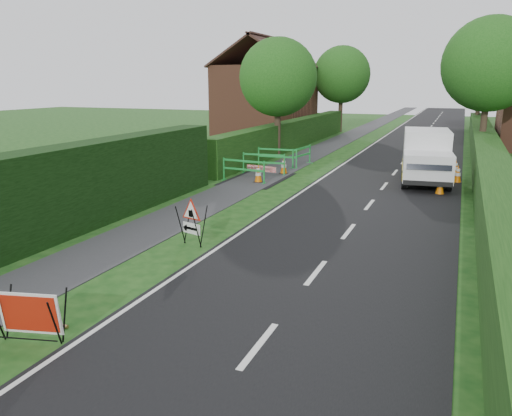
% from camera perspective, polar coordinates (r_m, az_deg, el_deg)
% --- Properties ---
extents(ground, '(120.00, 120.00, 0.00)m').
position_cam_1_polar(ground, '(11.57, -6.61, -7.39)').
color(ground, '#133F12').
rests_on(ground, ground).
extents(road_surface, '(6.00, 90.00, 0.02)m').
position_cam_1_polar(road_surface, '(44.67, 18.81, 8.04)').
color(road_surface, black).
rests_on(road_surface, ground).
extents(footpath, '(2.00, 90.00, 0.02)m').
position_cam_1_polar(footpath, '(45.35, 11.80, 8.58)').
color(footpath, '#2D2D30').
rests_on(footpath, ground).
extents(hedge_west_near, '(1.10, 18.00, 2.50)m').
position_cam_1_polar(hedge_west_near, '(14.55, -24.20, -4.03)').
color(hedge_west_near, black).
rests_on(hedge_west_near, ground).
extents(hedge_west_far, '(1.00, 24.00, 1.80)m').
position_cam_1_polar(hedge_west_far, '(33.30, 4.15, 6.87)').
color(hedge_west_far, '#14380F').
rests_on(hedge_west_far, ground).
extents(hedge_east, '(1.20, 50.00, 1.50)m').
position_cam_1_polar(hedge_east, '(25.77, 24.73, 3.44)').
color(hedge_east, '#14380F').
rests_on(hedge_east, ground).
extents(house_west, '(7.50, 7.40, 7.88)m').
position_cam_1_polar(house_west, '(42.26, 1.11, 12.40)').
color(house_west, brown).
rests_on(house_west, ground).
extents(tree_nw, '(4.40, 4.40, 6.70)m').
position_cam_1_polar(tree_nw, '(29.11, 2.54, 14.69)').
color(tree_nw, '#2D2116').
rests_on(tree_nw, ground).
extents(tree_ne, '(5.20, 5.20, 7.79)m').
position_cam_1_polar(tree_ne, '(31.42, 25.20, 14.63)').
color(tree_ne, '#2D2116').
rests_on(tree_ne, ground).
extents(tree_fw, '(4.80, 4.80, 7.24)m').
position_cam_1_polar(tree_fw, '(44.50, 9.79, 14.79)').
color(tree_fw, '#2D2116').
rests_on(tree_fw, ground).
extents(tree_fe, '(4.20, 4.20, 6.33)m').
position_cam_1_polar(tree_fe, '(47.40, 24.30, 12.99)').
color(tree_fe, '#2D2116').
rests_on(tree_fe, ground).
extents(red_rect_sign, '(1.17, 0.87, 0.90)m').
position_cam_1_polar(red_rect_sign, '(9.21, -24.43, -11.02)').
color(red_rect_sign, black).
rests_on(red_rect_sign, ground).
extents(triangle_sign, '(0.91, 0.91, 1.09)m').
position_cam_1_polar(triangle_sign, '(13.22, -7.51, -1.20)').
color(triangle_sign, black).
rests_on(triangle_sign, ground).
extents(works_van, '(2.41, 5.02, 2.21)m').
position_cam_1_polar(works_van, '(22.71, 18.89, 5.69)').
color(works_van, silver).
rests_on(works_van, ground).
extents(traffic_cone_0, '(0.38, 0.38, 0.79)m').
position_cam_1_polar(traffic_cone_0, '(20.53, 20.31, 2.52)').
color(traffic_cone_0, black).
rests_on(traffic_cone_0, ground).
extents(traffic_cone_1, '(0.38, 0.38, 0.79)m').
position_cam_1_polar(traffic_cone_1, '(23.21, 22.07, 3.63)').
color(traffic_cone_1, black).
rests_on(traffic_cone_1, ground).
extents(traffic_cone_2, '(0.38, 0.38, 0.79)m').
position_cam_1_polar(traffic_cone_2, '(24.77, 21.84, 4.26)').
color(traffic_cone_2, black).
rests_on(traffic_cone_2, ground).
extents(traffic_cone_3, '(0.38, 0.38, 0.79)m').
position_cam_1_polar(traffic_cone_3, '(21.61, 0.27, 3.96)').
color(traffic_cone_3, black).
rests_on(traffic_cone_3, ground).
extents(traffic_cone_4, '(0.38, 0.38, 0.79)m').
position_cam_1_polar(traffic_cone_4, '(23.70, 3.19, 4.86)').
color(traffic_cone_4, black).
rests_on(traffic_cone_4, ground).
extents(ped_barrier_0, '(2.08, 0.55, 1.00)m').
position_cam_1_polar(ped_barrier_0, '(21.69, -1.43, 4.64)').
color(ped_barrier_0, '#1A9236').
rests_on(ped_barrier_0, ground).
extents(ped_barrier_1, '(2.08, 0.54, 1.00)m').
position_cam_1_polar(ped_barrier_1, '(23.58, 0.88, 5.41)').
color(ped_barrier_1, '#1A9236').
rests_on(ped_barrier_1, ground).
extents(ped_barrier_2, '(2.08, 0.48, 1.00)m').
position_cam_1_polar(ped_barrier_2, '(25.45, 2.45, 6.05)').
color(ped_barrier_2, '#1A9236').
rests_on(ped_barrier_2, ground).
extents(ped_barrier_3, '(0.66, 2.09, 1.00)m').
position_cam_1_polar(ped_barrier_3, '(26.01, 5.24, 6.19)').
color(ped_barrier_3, '#1A9236').
rests_on(ped_barrier_3, ground).
extents(redwhite_plank, '(1.49, 0.26, 0.25)m').
position_cam_1_polar(redwhite_plank, '(22.60, 0.61, 3.41)').
color(redwhite_plank, red).
rests_on(redwhite_plank, ground).
extents(litter_can, '(0.12, 0.07, 0.07)m').
position_cam_1_polar(litter_can, '(9.72, -20.99, -12.69)').
color(litter_can, '#BF7F4C').
rests_on(litter_can, ground).
extents(hatchback_car, '(1.80, 3.45, 1.12)m').
position_cam_1_polar(hatchback_car, '(36.70, 18.91, 7.71)').
color(hatchback_car, white).
rests_on(hatchback_car, ground).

